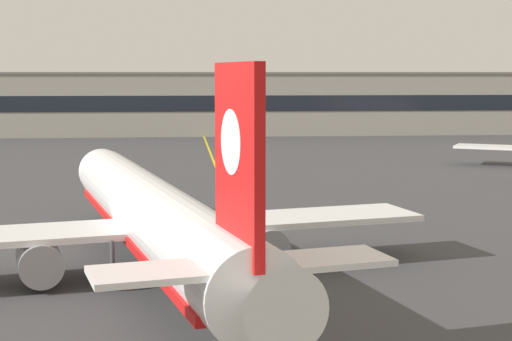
% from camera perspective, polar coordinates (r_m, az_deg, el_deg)
% --- Properties ---
extents(taxiway_centreline, '(1.88, 180.00, 0.01)m').
position_cam_1_polar(taxiway_centreline, '(62.04, -1.37, -3.53)').
color(taxiway_centreline, yellow).
rests_on(taxiway_centreline, ground).
extents(airliner_foreground, '(32.23, 40.99, 11.65)m').
position_cam_1_polar(airliner_foreground, '(44.78, -7.24, -3.28)').
color(airliner_foreground, white).
rests_on(airliner_foreground, ground).
extents(safety_cone_by_nose_gear, '(0.44, 0.44, 0.55)m').
position_cam_1_polar(safety_cone_by_nose_gear, '(61.97, -5.31, -3.33)').
color(safety_cone_by_nose_gear, orange).
rests_on(safety_cone_by_nose_gear, ground).
extents(terminal_building, '(131.21, 12.40, 11.42)m').
position_cam_1_polar(terminal_building, '(148.35, -4.62, 4.76)').
color(terminal_building, '#9E998E').
rests_on(terminal_building, ground).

